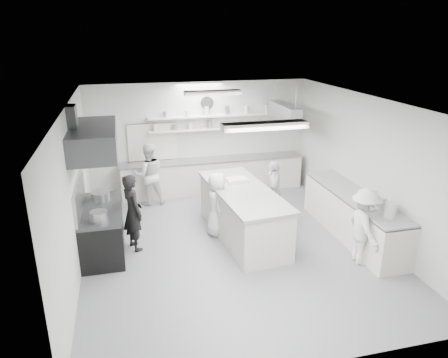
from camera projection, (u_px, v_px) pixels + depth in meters
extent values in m
cube|color=gray|center=(232.00, 246.00, 8.78)|extent=(6.00, 7.00, 0.02)
cube|color=silver|center=(233.00, 102.00, 7.78)|extent=(6.00, 7.00, 0.02)
cube|color=silver|center=(200.00, 137.00, 11.48)|extent=(6.00, 0.04, 3.00)
cube|color=silver|center=(307.00, 271.00, 5.08)|extent=(6.00, 0.04, 3.00)
cube|color=silver|center=(74.00, 191.00, 7.60)|extent=(0.04, 7.00, 3.00)
cube|color=silver|center=(368.00, 167.00, 8.96)|extent=(0.04, 7.00, 3.00)
cube|color=black|center=(103.00, 231.00, 8.41)|extent=(0.80, 1.80, 0.90)
cube|color=#393A3D|center=(93.00, 139.00, 7.78)|extent=(0.85, 2.00, 0.50)
cube|color=beige|center=(213.00, 176.00, 11.62)|extent=(5.00, 0.60, 0.92)
cube|color=beige|center=(226.00, 128.00, 11.44)|extent=(4.20, 0.26, 0.04)
cube|color=beige|center=(226.00, 115.00, 11.32)|extent=(4.20, 0.26, 0.04)
cube|color=black|center=(152.00, 142.00, 11.19)|extent=(1.30, 0.04, 1.00)
cylinder|color=white|center=(207.00, 103.00, 11.17)|extent=(0.32, 0.05, 0.32)
cube|color=beige|center=(353.00, 216.00, 9.04)|extent=(0.74, 3.30, 0.94)
cube|color=#9D9D9E|center=(284.00, 112.00, 10.66)|extent=(0.30, 1.60, 0.40)
cube|color=beige|center=(265.00, 126.00, 6.15)|extent=(1.30, 0.25, 0.10)
cube|color=beige|center=(213.00, 93.00, 9.45)|extent=(1.30, 0.25, 0.10)
cube|color=beige|center=(243.00, 214.00, 9.01)|extent=(1.32, 2.92, 1.05)
cylinder|color=#9D9D9E|center=(101.00, 197.00, 8.60)|extent=(0.38, 0.38, 0.23)
imported|color=black|center=(133.00, 212.00, 8.42)|extent=(0.57, 0.69, 1.61)
imported|color=silver|center=(149.00, 174.00, 10.65)|extent=(0.82, 0.65, 1.61)
imported|color=silver|center=(217.00, 204.00, 9.05)|extent=(0.52, 0.74, 1.42)
imported|color=silver|center=(273.00, 192.00, 9.65)|extent=(0.67, 0.95, 1.49)
imported|color=silver|center=(364.00, 227.00, 7.90)|extent=(0.65, 1.03, 1.52)
imported|color=#9D9D9E|center=(238.00, 179.00, 9.51)|extent=(0.29, 0.29, 0.06)
imported|color=beige|center=(262.00, 200.00, 8.32)|extent=(0.23, 0.23, 0.06)
imported|color=beige|center=(368.00, 210.00, 8.13)|extent=(0.32, 0.32, 0.06)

